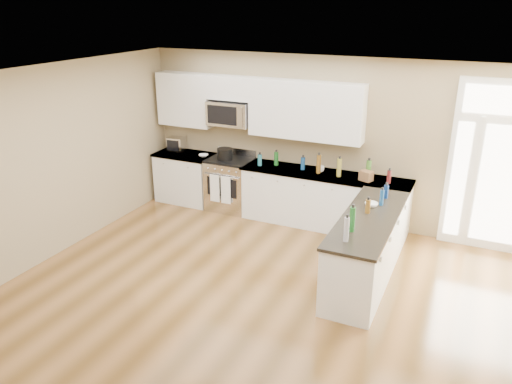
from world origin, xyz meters
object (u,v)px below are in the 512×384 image
(stockpot, at_px, (225,154))
(toaster_oven, at_px, (176,144))
(peninsula_cabinet, at_px, (367,251))
(kitchen_range, at_px, (230,184))

(stockpot, height_order, toaster_oven, toaster_oven)
(peninsula_cabinet, height_order, toaster_oven, toaster_oven)
(kitchen_range, bearing_deg, toaster_oven, 174.26)
(toaster_oven, bearing_deg, peninsula_cabinet, -26.57)
(kitchen_range, height_order, toaster_oven, toaster_oven)
(kitchen_range, bearing_deg, peninsula_cabinet, -26.96)
(kitchen_range, relative_size, stockpot, 3.88)
(kitchen_range, bearing_deg, stockpot, -156.48)
(kitchen_range, height_order, stockpot, stockpot)
(peninsula_cabinet, xyz_separation_m, kitchen_range, (-2.85, 1.45, 0.04))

